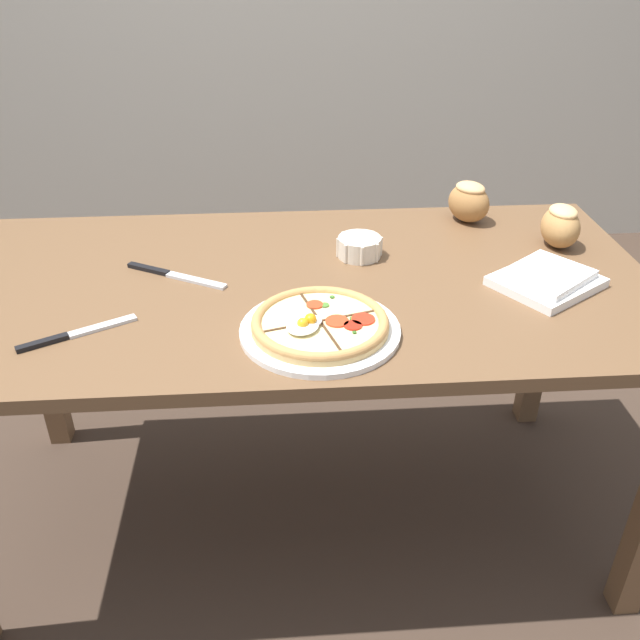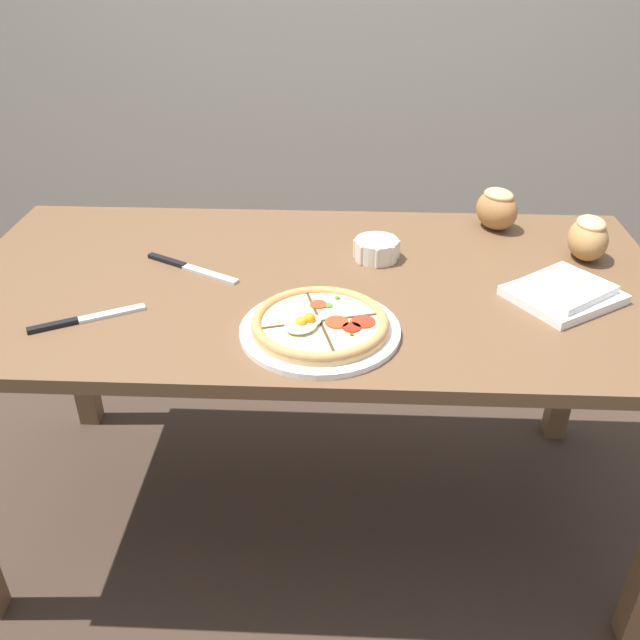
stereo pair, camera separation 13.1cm
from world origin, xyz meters
name	(u,v)px [view 1 (the left image)]	position (x,y,z in m)	size (l,w,h in m)	color
ground_plane	(304,509)	(0.00, 0.00, 0.00)	(12.00, 12.00, 0.00)	#3D2D23
dining_table	(301,314)	(0.00, 0.00, 0.64)	(1.60, 0.81, 0.73)	brown
pizza	(320,325)	(0.03, -0.23, 0.74)	(0.32, 0.32, 0.05)	white
ramekin_bowl	(359,246)	(0.15, 0.11, 0.75)	(0.11, 0.11, 0.05)	silver
napkin_folded	(547,279)	(0.54, -0.07, 0.74)	(0.27, 0.26, 0.04)	white
bread_piece_mid	(561,225)	(0.64, 0.13, 0.78)	(0.09, 0.12, 0.10)	#B27F47
bread_piece_far	(469,201)	(0.46, 0.31, 0.78)	(0.14, 0.15, 0.11)	#A3703D
knife_main	(175,275)	(-0.28, 0.03, 0.73)	(0.24, 0.14, 0.01)	silver
knife_spare	(76,334)	(-0.45, -0.20, 0.73)	(0.21, 0.13, 0.01)	silver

